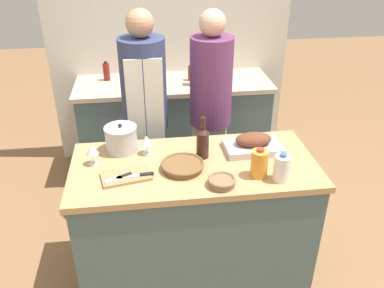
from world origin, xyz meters
TOP-DOWN VIEW (x-y plane):
  - ground_plane at (0.00, 0.00)m, footprint 12.00×12.00m
  - kitchen_island at (0.00, 0.00)m, footprint 1.51×0.71m
  - back_counter at (0.00, 1.41)m, footprint 1.79×0.60m
  - back_wall at (0.00, 1.76)m, footprint 2.29×0.10m
  - roasting_pan at (0.40, 0.12)m, footprint 0.37×0.24m
  - wicker_basket at (-0.08, -0.05)m, footprint 0.26×0.26m
  - cutting_board at (-0.41, -0.10)m, footprint 0.31×0.21m
  - stock_pot at (-0.44, 0.23)m, footprint 0.21×0.21m
  - mixing_bowl at (0.12, -0.25)m, footprint 0.16×0.16m
  - juice_jug at (0.35, -0.18)m, footprint 0.10×0.10m
  - milk_jug at (0.47, -0.24)m, footprint 0.09×0.09m
  - wine_bottle_green at (0.06, 0.08)m, footprint 0.08×0.08m
  - wine_glass_left at (-0.61, 0.08)m, footprint 0.08×0.08m
  - wine_glass_right at (-0.28, 0.16)m, footprint 0.08×0.08m
  - knife_chef at (-0.35, -0.12)m, footprint 0.22×0.05m
  - knife_paring at (-0.45, -0.13)m, footprint 0.16×0.10m
  - stand_mixer at (0.29, 1.32)m, footprint 0.18×0.14m
  - condiment_bottle_tall at (0.16, 1.44)m, footprint 0.05×0.05m
  - condiment_bottle_short at (-0.60, 1.54)m, footprint 0.06×0.06m
  - condiment_bottle_extra at (-0.20, 1.41)m, footprint 0.07×0.07m
  - person_cook_aproned at (-0.28, 0.71)m, footprint 0.33×0.34m
  - person_cook_guest at (0.23, 0.73)m, footprint 0.32×0.32m

SIDE VIEW (x-z plane):
  - ground_plane at x=0.00m, z-range 0.00..0.00m
  - kitchen_island at x=0.00m, z-range 0.00..0.89m
  - back_counter at x=0.00m, z-range 0.00..0.89m
  - cutting_board at x=-0.41m, z-range 0.89..0.90m
  - knife_chef at x=-0.35m, z-range 0.90..0.91m
  - knife_paring at x=-0.45m, z-range 0.90..0.91m
  - wicker_basket at x=-0.08m, z-range 0.89..0.93m
  - mixing_bowl at x=0.12m, z-range 0.89..0.94m
  - person_cook_guest at x=0.23m, z-range 0.09..1.76m
  - roasting_pan at x=0.40m, z-range 0.87..0.99m
  - person_cook_aproned at x=-0.28m, z-range 0.09..1.78m
  - condiment_bottle_tall at x=0.16m, z-range 0.89..1.04m
  - milk_jug at x=0.47m, z-range 0.88..1.05m
  - stock_pot at x=-0.44m, z-range 0.87..1.06m
  - juice_jug at x=0.35m, z-range 0.88..1.06m
  - condiment_bottle_extra at x=-0.20m, z-range 0.89..1.06m
  - condiment_bottle_short at x=-0.60m, z-range 0.89..1.06m
  - wine_glass_right at x=-0.28m, z-range 0.91..1.04m
  - wine_glass_left at x=-0.61m, z-range 0.92..1.05m
  - wine_bottle_green at x=0.06m, z-range 0.86..1.13m
  - stand_mixer at x=0.29m, z-range 0.86..1.20m
  - back_wall at x=0.00m, z-range 0.00..2.55m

